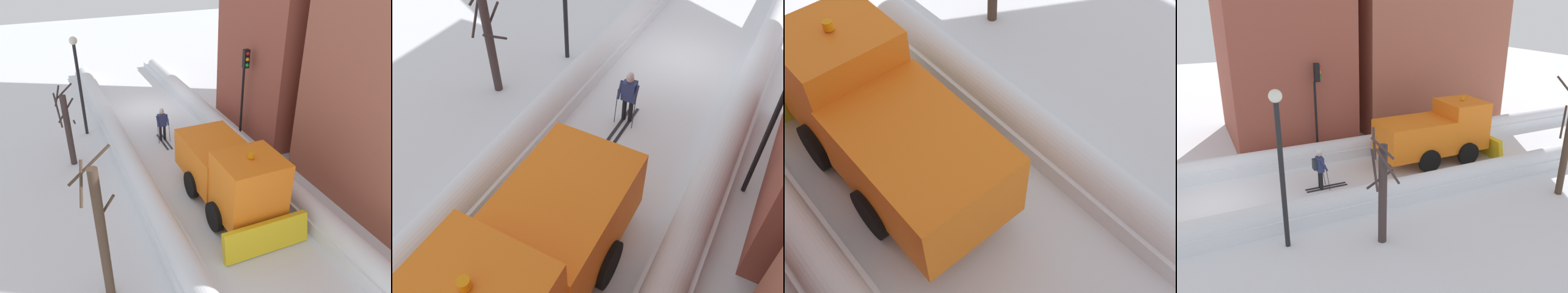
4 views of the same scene
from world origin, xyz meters
The scene contains 9 objects.
ground_plane centered at (0.00, 10.00, 0.00)m, with size 80.00×80.00×0.00m, color white.
snowbank_left centered at (-2.68, 10.00, 0.38)m, with size 1.10×36.00×0.93m.
snowbank_right centered at (2.68, 10.00, 0.37)m, with size 1.10×36.00×0.91m.
plow_truck centered at (-0.24, 10.48, 1.48)m, with size 3.20×5.98×3.12m.
skier centered at (0.42, 4.23, 1.00)m, with size 0.62×1.80×1.81m.
traffic_light_pole centered at (-3.54, 5.49, 3.27)m, with size 0.28×0.42×4.68m.
street_lamp centered at (3.96, 1.94, 3.29)m, with size 0.40×0.40×5.20m.
bare_tree_near centered at (5.04, 4.83, 1.85)m, with size 0.89×0.97×3.89m.
bare_tree_mid centered at (5.04, 13.00, 2.35)m, with size 1.22×0.93×4.85m.
Camera 1 is at (5.82, 21.42, 9.60)m, focal length 35.58 mm.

